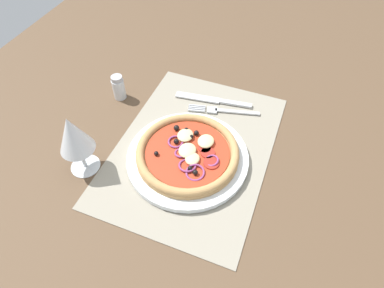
{
  "coord_description": "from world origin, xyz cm",
  "views": [
    {
      "loc": [
        -44.71,
        -16.94,
        58.44
      ],
      "look_at": [
        -1.15,
        0.0,
        2.72
      ],
      "focal_mm": 30.64,
      "sensor_mm": 36.0,
      "label": 1
    }
  ],
  "objects": [
    {
      "name": "ground_plane",
      "position": [
        0.0,
        0.0,
        -1.2
      ],
      "size": [
        190.0,
        140.0,
        2.4
      ],
      "primitive_type": "cube",
      "color": "brown"
    },
    {
      "name": "pizza",
      "position": [
        -3.77,
        -0.28,
        2.83
      ],
      "size": [
        22.47,
        22.47,
        2.61
      ],
      "color": "tan",
      "rests_on": "plate"
    },
    {
      "name": "wine_glass",
      "position": [
        -13.49,
        20.33,
        10.22
      ],
      "size": [
        7.2,
        7.2,
        14.9
      ],
      "color": "silver",
      "rests_on": "ground_plane"
    },
    {
      "name": "knife",
      "position": [
        16.37,
        1.1,
        0.65
      ],
      "size": [
        4.28,
        20.04,
        0.62
      ],
      "rotation": [
        0.0,
        0.0,
        1.7
      ],
      "color": "silver",
      "rests_on": "placemat"
    },
    {
      "name": "placemat",
      "position": [
        0.0,
        0.0,
        0.2
      ],
      "size": [
        47.17,
        33.9,
        0.4
      ],
      "primitive_type": "cube",
      "color": "gray",
      "rests_on": "ground_plane"
    },
    {
      "name": "pepper_shaker",
      "position": [
        9.32,
        24.38,
        3.25
      ],
      "size": [
        3.2,
        3.2,
        6.7
      ],
      "color": "silver",
      "rests_on": "ground_plane"
    },
    {
      "name": "plate",
      "position": [
        -3.83,
        -0.24,
        1.06
      ],
      "size": [
        26.9,
        26.9,
        1.32
      ],
      "primitive_type": "cylinder",
      "color": "white",
      "rests_on": "placemat"
    },
    {
      "name": "fork",
      "position": [
        13.38,
        -1.83,
        0.62
      ],
      "size": [
        5.84,
        17.83,
        0.44
      ],
      "rotation": [
        0.0,
        0.0,
        1.82
      ],
      "color": "silver",
      "rests_on": "placemat"
    }
  ]
}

